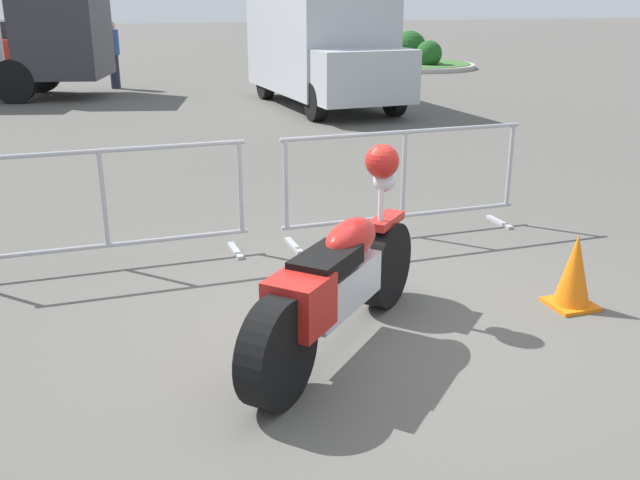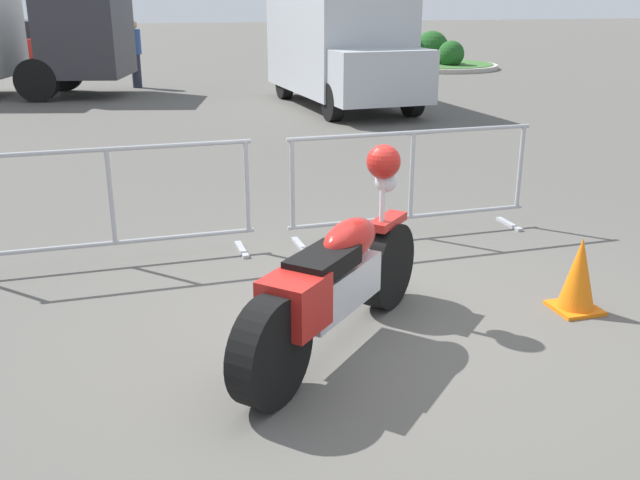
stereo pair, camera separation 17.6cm
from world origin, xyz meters
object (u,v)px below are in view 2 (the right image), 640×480
at_px(crowd_barrier_near, 111,204).
at_px(delivery_van, 340,47).
at_px(pedestrian, 135,51).
at_px(traffic_cone, 579,275).
at_px(parked_car_red, 19,43).
at_px(crowd_barrier_far, 411,182).
at_px(motorcycle, 337,281).

height_order(crowd_barrier_near, delivery_van, delivery_van).
bearing_deg(pedestrian, traffic_cone, -90.23).
height_order(parked_car_red, pedestrian, pedestrian).
bearing_deg(pedestrian, parked_car_red, 106.48).
distance_m(crowd_barrier_far, parked_car_red, 21.07).
distance_m(motorcycle, parked_car_red, 22.79).
xyz_separation_m(crowd_barrier_near, traffic_cone, (3.38, -2.02, -0.27)).
bearing_deg(crowd_barrier_far, delivery_van, 76.89).
bearing_deg(pedestrian, crowd_barrier_near, -103.28).
bearing_deg(parked_car_red, crowd_barrier_near, -174.89).
xyz_separation_m(crowd_barrier_near, delivery_van, (4.89, 8.72, 0.68)).
xyz_separation_m(crowd_barrier_near, pedestrian, (0.76, 13.23, 0.36)).
xyz_separation_m(crowd_barrier_far, delivery_van, (2.03, 8.72, 0.68)).
relative_size(crowd_barrier_far, traffic_cone, 4.29).
height_order(delivery_van, pedestrian, delivery_van).
bearing_deg(delivery_van, traffic_cone, -10.86).
bearing_deg(pedestrian, delivery_van, -57.54).
xyz_separation_m(crowd_barrier_far, traffic_cone, (0.53, -2.02, -0.27)).
bearing_deg(motorcycle, traffic_cone, -42.29).
height_order(motorcycle, crowd_barrier_near, motorcycle).
bearing_deg(traffic_cone, pedestrian, 99.77).
height_order(motorcycle, parked_car_red, parked_car_red).
relative_size(crowd_barrier_far, parked_car_red, 0.56).
bearing_deg(parked_car_red, delivery_van, -149.21).
distance_m(crowd_barrier_near, delivery_van, 10.02).
bearing_deg(crowd_barrier_far, traffic_cone, -75.32).
bearing_deg(motorcycle, parked_car_red, 56.26).
bearing_deg(crowd_barrier_far, crowd_barrier_near, 180.00).
height_order(crowd_barrier_near, crowd_barrier_far, same).
bearing_deg(crowd_barrier_near, crowd_barrier_far, 0.00).
height_order(crowd_barrier_near, pedestrian, pedestrian).
relative_size(delivery_van, parked_car_red, 1.13).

